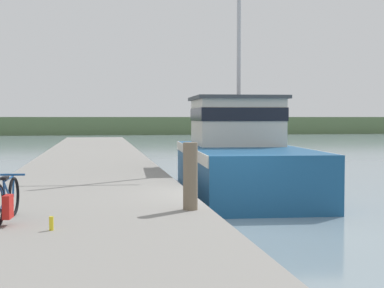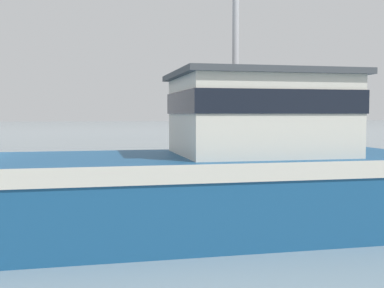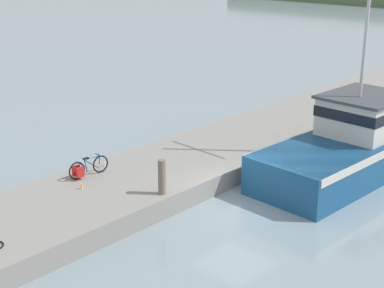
% 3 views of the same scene
% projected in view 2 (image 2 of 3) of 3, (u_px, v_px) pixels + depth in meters
% --- Properties ---
extents(fishing_boat_main, '(4.11, 11.35, 9.86)m').
position_uv_depth(fishing_boat_main, '(227.00, 170.00, 10.14)').
color(fishing_boat_main, navy).
rests_on(fishing_boat_main, ground_plane).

